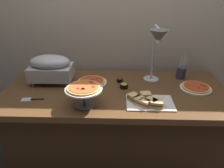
{
  "coord_description": "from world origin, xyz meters",
  "views": [
    {
      "loc": [
        0.02,
        -1.58,
        1.59
      ],
      "look_at": [
        -0.03,
        0.0,
        0.81
      ],
      "focal_mm": 33.7,
      "sensor_mm": 36.0,
      "label": 1
    }
  ],
  "objects": [
    {
      "name": "sauce_cup_far",
      "position": [
        0.07,
        0.03,
        0.78
      ],
      "size": [
        0.07,
        0.07,
        0.04
      ],
      "color": "black",
      "rests_on": "buffet_table"
    },
    {
      "name": "back_wall",
      "position": [
        0.0,
        0.5,
        1.2
      ],
      "size": [
        4.4,
        0.04,
        2.4
      ],
      "primitive_type": "cube",
      "color": "#B7A893",
      "rests_on": "ground_plane"
    },
    {
      "name": "chafing_dish",
      "position": [
        -0.58,
        0.12,
        0.91
      ],
      "size": [
        0.37,
        0.23,
        0.26
      ],
      "color": "#B7BABF",
      "rests_on": "buffet_table"
    },
    {
      "name": "pizza_plate_front",
      "position": [
        0.68,
        0.03,
        0.77
      ],
      "size": [
        0.26,
        0.26,
        0.03
      ],
      "color": "white",
      "rests_on": "buffet_table"
    },
    {
      "name": "pizza_plate_center",
      "position": [
        -0.22,
        0.11,
        0.77
      ],
      "size": [
        0.27,
        0.27,
        0.03
      ],
      "color": "white",
      "rests_on": "buffet_table"
    },
    {
      "name": "sauce_cup_near",
      "position": [
        0.04,
        0.15,
        0.78
      ],
      "size": [
        0.06,
        0.06,
        0.03
      ],
      "color": "black",
      "rests_on": "buffet_table"
    },
    {
      "name": "buffet_table",
      "position": [
        0.0,
        0.0,
        0.39
      ],
      "size": [
        1.9,
        0.84,
        0.76
      ],
      "color": "brown",
      "rests_on": "ground_plane"
    },
    {
      "name": "serving_spatula",
      "position": [
        -0.65,
        -0.19,
        0.76
      ],
      "size": [
        0.17,
        0.06,
        0.01
      ],
      "color": "#B7BABF",
      "rests_on": "buffet_table"
    },
    {
      "name": "heat_lamp",
      "position": [
        0.32,
        0.07,
        1.15
      ],
      "size": [
        0.15,
        0.31,
        0.51
      ],
      "color": "#B7BABF",
      "rests_on": "buffet_table"
    },
    {
      "name": "sandwich_platter",
      "position": [
        0.24,
        -0.23,
        0.78
      ],
      "size": [
        0.35,
        0.23,
        0.06
      ],
      "color": "white",
      "rests_on": "buffet_table"
    },
    {
      "name": "utensil_holder",
      "position": [
        0.61,
        0.25,
        0.82
      ],
      "size": [
        0.08,
        0.08,
        0.22
      ],
      "color": "#383347",
      "rests_on": "buffet_table"
    },
    {
      "name": "ground_plane",
      "position": [
        0.0,
        0.0,
        0.0
      ],
      "size": [
        8.0,
        8.0,
        0.0
      ],
      "primitive_type": "plane",
      "color": "#38332D"
    },
    {
      "name": "pizza_plate_raised_stand",
      "position": [
        -0.23,
        -0.27,
        0.89
      ],
      "size": [
        0.27,
        0.27,
        0.16
      ],
      "color": "#595B60",
      "rests_on": "buffet_table"
    }
  ]
}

